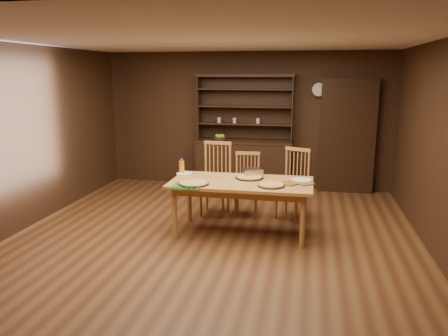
% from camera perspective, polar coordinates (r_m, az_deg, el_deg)
% --- Properties ---
extents(floor, '(6.00, 6.00, 0.00)m').
position_cam_1_polar(floor, '(5.94, -1.51, -9.36)').
color(floor, brown).
rests_on(floor, ground).
extents(room_shell, '(6.00, 6.00, 6.00)m').
position_cam_1_polar(room_shell, '(5.56, -1.60, 5.93)').
color(room_shell, white).
rests_on(room_shell, floor).
extents(china_hutch, '(1.84, 0.52, 2.17)m').
position_cam_1_polar(china_hutch, '(8.39, 2.63, 1.29)').
color(china_hutch, black).
rests_on(china_hutch, floor).
extents(doorway, '(1.00, 0.18, 2.10)m').
position_cam_1_polar(doorway, '(8.39, 15.78, 3.99)').
color(doorway, black).
rests_on(doorway, floor).
extents(wall_clock, '(0.30, 0.05, 0.30)m').
position_cam_1_polar(wall_clock, '(8.35, 12.28, 10.00)').
color(wall_clock, black).
rests_on(wall_clock, room_shell).
extents(dining_table, '(1.93, 0.96, 0.75)m').
position_cam_1_polar(dining_table, '(5.98, 2.27, -2.47)').
color(dining_table, '#BF8A42').
rests_on(dining_table, floor).
extents(chair_left, '(0.49, 0.47, 1.14)m').
position_cam_1_polar(chair_left, '(6.89, -1.04, -1.01)').
color(chair_left, '#C57843').
rests_on(chair_left, floor).
extents(chair_center, '(0.43, 0.41, 0.99)m').
position_cam_1_polar(chair_center, '(6.85, 3.01, -1.84)').
color(chair_center, '#C57843').
rests_on(chair_center, floor).
extents(chair_right, '(0.58, 0.57, 1.08)m').
position_cam_1_polar(chair_right, '(6.78, 9.13, -1.71)').
color(chair_right, '#C57843').
rests_on(chair_right, floor).
extents(pizza_left, '(0.41, 0.41, 0.04)m').
position_cam_1_polar(pizza_left, '(5.79, -4.00, -1.99)').
color(pizza_left, black).
rests_on(pizza_left, dining_table).
extents(pizza_right, '(0.36, 0.36, 0.04)m').
position_cam_1_polar(pizza_right, '(5.72, 6.19, -2.22)').
color(pizza_right, black).
rests_on(pizza_right, dining_table).
extents(pizza_center, '(0.40, 0.40, 0.04)m').
position_cam_1_polar(pizza_center, '(6.12, 3.35, -1.20)').
color(pizza_center, black).
rests_on(pizza_center, dining_table).
extents(cooling_rack, '(0.45, 0.45, 0.02)m').
position_cam_1_polar(cooling_rack, '(5.71, -4.94, -2.30)').
color(cooling_rack, '#0B9330').
rests_on(cooling_rack, dining_table).
extents(plate_left, '(0.24, 0.24, 0.02)m').
position_cam_1_polar(plate_left, '(6.39, -5.20, -0.73)').
color(plate_left, white).
rests_on(plate_left, dining_table).
extents(plate_right, '(0.29, 0.29, 0.02)m').
position_cam_1_polar(plate_right, '(6.08, 10.10, -1.56)').
color(plate_right, white).
rests_on(plate_right, dining_table).
extents(foil_dish, '(0.32, 0.28, 0.11)m').
position_cam_1_polar(foil_dish, '(6.27, 3.75, -0.55)').
color(foil_dish, silver).
rests_on(foil_dish, dining_table).
extents(juice_bottle, '(0.08, 0.08, 0.22)m').
position_cam_1_polar(juice_bottle, '(6.43, -5.56, 0.16)').
color(juice_bottle, orange).
rests_on(juice_bottle, dining_table).
extents(pot_holder_a, '(0.27, 0.27, 0.01)m').
position_cam_1_polar(pot_holder_a, '(5.90, 10.52, -2.00)').
color(pot_holder_a, '#B32214').
rests_on(pot_holder_a, dining_table).
extents(pot_holder_b, '(0.31, 0.31, 0.02)m').
position_cam_1_polar(pot_holder_b, '(5.88, 8.54, -1.98)').
color(pot_holder_b, '#B32214').
rests_on(pot_holder_b, dining_table).
extents(fruit_bowl, '(0.28, 0.28, 0.12)m').
position_cam_1_polar(fruit_bowl, '(8.34, -0.54, 3.95)').
color(fruit_bowl, black).
rests_on(fruit_bowl, china_hutch).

